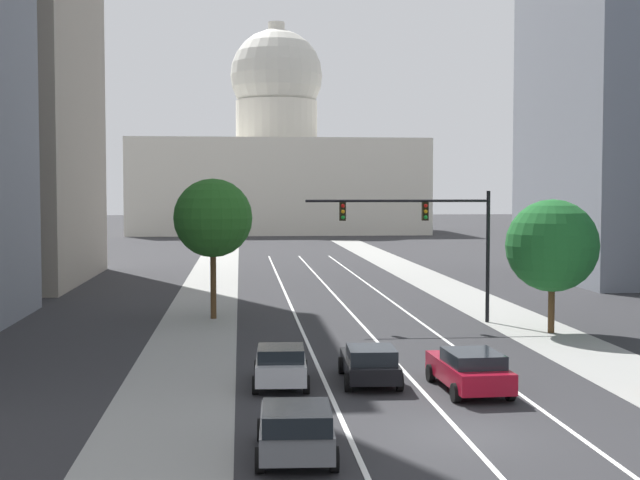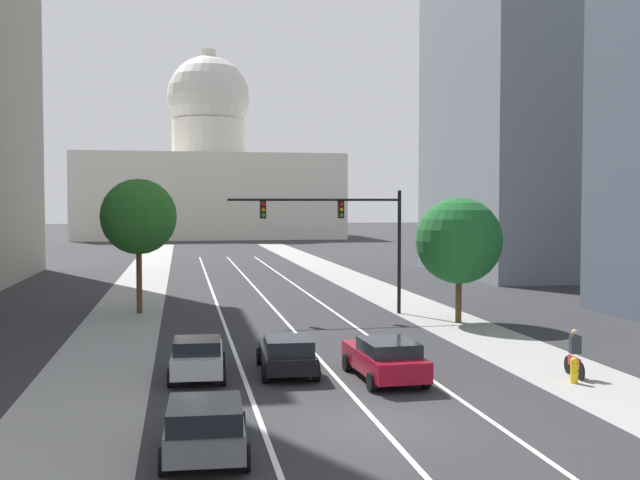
{
  "view_description": "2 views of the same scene",
  "coord_description": "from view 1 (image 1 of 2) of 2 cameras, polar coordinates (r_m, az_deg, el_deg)",
  "views": [
    {
      "loc": [
        -6.25,
        -24.38,
        6.91
      ],
      "look_at": [
        -1.6,
        27.08,
        4.08
      ],
      "focal_mm": 49.64,
      "sensor_mm": 36.0,
      "label": 1
    },
    {
      "loc": [
        -5.39,
        -20.37,
        6.13
      ],
      "look_at": [
        1.94,
        19.69,
        4.27
      ],
      "focal_mm": 42.82,
      "sensor_mm": 36.0,
      "label": 2
    }
  ],
  "objects": [
    {
      "name": "car_crimson",
      "position": [
        31.27,
        9.61,
        -8.22
      ],
      "size": [
        2.24,
        4.78,
        1.47
      ],
      "rotation": [
        0.0,
        0.0,
        1.61
      ],
      "color": "maroon",
      "rests_on": "ground"
    },
    {
      "name": "sidewalk_left",
      "position": [
        59.82,
        -7.28,
        -3.52
      ],
      "size": [
        4.06,
        130.0,
        0.01
      ],
      "primitive_type": "cube",
      "color": "gray",
      "rests_on": "ground"
    },
    {
      "name": "sidewalk_right",
      "position": [
        61.57,
        8.72,
        -3.34
      ],
      "size": [
        4.06,
        130.0,
        0.01
      ],
      "primitive_type": "cube",
      "color": "gray",
      "rests_on": "ground"
    },
    {
      "name": "car_silver",
      "position": [
        31.72,
        -2.54,
        -8.02
      ],
      "size": [
        2.11,
        4.13,
        1.49
      ],
      "rotation": [
        0.0,
        0.0,
        1.53
      ],
      "color": "#B2B5BA",
      "rests_on": "ground"
    },
    {
      "name": "lane_stripe_center",
      "position": [
        50.25,
        2.04,
        -4.76
      ],
      "size": [
        0.16,
        90.0,
        0.01
      ],
      "primitive_type": "cube",
      "color": "white",
      "rests_on": "ground"
    },
    {
      "name": "lane_stripe_right",
      "position": [
        50.75,
        5.66,
        -4.69
      ],
      "size": [
        0.16,
        90.0,
        0.01
      ],
      "primitive_type": "cube",
      "color": "white",
      "rests_on": "ground"
    },
    {
      "name": "ground_plane",
      "position": [
        65.05,
        0.38,
        -2.96
      ],
      "size": [
        400.0,
        400.0,
        0.0
      ],
      "primitive_type": "plane",
      "color": "#2B2B2D"
    },
    {
      "name": "car_black",
      "position": [
        32.22,
        3.23,
        -7.93
      ],
      "size": [
        2.16,
        4.55,
        1.4
      ],
      "rotation": [
        0.0,
        0.0,
        1.53
      ],
      "color": "black",
      "rests_on": "ground"
    },
    {
      "name": "lane_stripe_left",
      "position": [
        49.95,
        -1.65,
        -4.8
      ],
      "size": [
        0.16,
        90.0,
        0.01
      ],
      "primitive_type": "cube",
      "color": "white",
      "rests_on": "ground"
    },
    {
      "name": "traffic_signal_mast",
      "position": [
        46.54,
        7.12,
        0.83
      ],
      "size": [
        9.74,
        0.39,
        6.95
      ],
      "color": "black",
      "rests_on": "ground"
    },
    {
      "name": "street_tree_far_right",
      "position": [
        44.46,
        14.74,
        -0.36
      ],
      "size": [
        4.52,
        4.52,
        6.55
      ],
      "color": "#51381E",
      "rests_on": "ground"
    },
    {
      "name": "capitol_building",
      "position": [
        151.28,
        -2.81,
        4.7
      ],
      "size": [
        47.99,
        28.04,
        35.51
      ],
      "color": "beige",
      "rests_on": "ground"
    },
    {
      "name": "street_tree_near_left",
      "position": [
        48.15,
        -6.92,
        1.4
      ],
      "size": [
        4.27,
        4.27,
        7.62
      ],
      "color": "#51381E",
      "rests_on": "ground"
    },
    {
      "name": "car_gray",
      "position": [
        23.34,
        -1.56,
        -12.03
      ],
      "size": [
        2.21,
        4.16,
        1.53
      ],
      "rotation": [
        0.0,
        0.0,
        1.53
      ],
      "color": "slate",
      "rests_on": "ground"
    }
  ]
}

